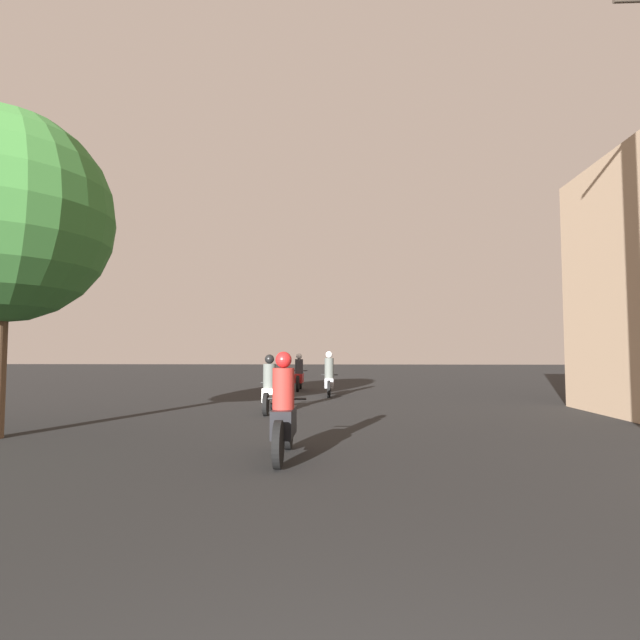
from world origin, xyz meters
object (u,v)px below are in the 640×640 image
object	(u,v)px
motorcycle_black	(284,415)
street_tree	(1,217)
motorcycle_red	(299,376)
motorcycle_white	(270,389)
motorcycle_silver	(329,378)

from	to	relation	value
motorcycle_black	street_tree	size ratio (longest dim) A/B	0.33
motorcycle_black	motorcycle_red	world-z (taller)	motorcycle_black
motorcycle_white	street_tree	xyz separation A→B (m)	(-4.44, -3.98, 3.45)
motorcycle_white	street_tree	distance (m)	6.89
motorcycle_black	street_tree	bearing A→B (deg)	159.02
motorcycle_silver	street_tree	bearing A→B (deg)	-132.66
motorcycle_white	motorcycle_red	size ratio (longest dim) A/B	0.96
motorcycle_silver	motorcycle_black	bearing A→B (deg)	-101.53
motorcycle_red	street_tree	distance (m)	12.63
motorcycle_black	motorcycle_white	world-z (taller)	motorcycle_black
motorcycle_white	motorcycle_black	bearing A→B (deg)	-83.50
motorcycle_black	motorcycle_red	size ratio (longest dim) A/B	1.00
motorcycle_red	motorcycle_silver	bearing A→B (deg)	-64.50
motorcycle_black	motorcycle_silver	distance (m)	10.31
motorcycle_black	motorcycle_silver	world-z (taller)	motorcycle_silver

